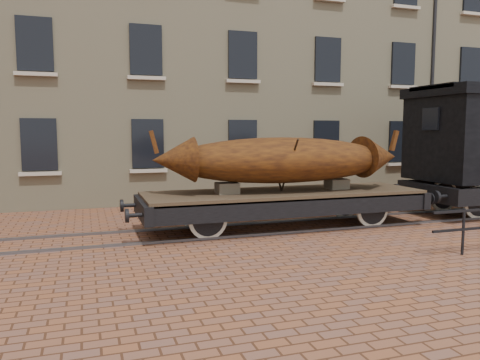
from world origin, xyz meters
name	(u,v)px	position (x,y,z in m)	size (l,w,h in m)	color
ground	(266,229)	(0.00, 0.00, 0.00)	(90.00, 90.00, 0.00)	brown
warehouse_cream	(248,39)	(3.00, 9.99, 7.00)	(40.00, 10.19, 14.00)	tan
rail_track	(266,228)	(0.00, 0.00, 0.03)	(30.00, 1.52, 0.06)	#59595E
flatcar_wagon	(284,198)	(0.51, 0.00, 0.81)	(8.58, 2.33, 1.29)	#433226
iron_boat	(282,160)	(0.43, 0.00, 1.86)	(7.02, 2.36, 1.66)	#66350E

